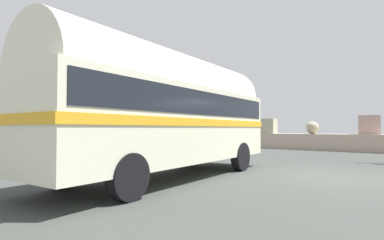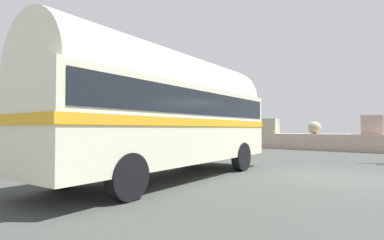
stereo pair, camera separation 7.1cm
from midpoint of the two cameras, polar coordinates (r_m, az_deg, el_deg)
The scene contains 2 objects.
ground at distance 10.01m, azimuth 26.01°, elevation -9.79°, with size 32.00×26.00×0.02m.
vintage_coach at distance 8.83m, azimuth -4.35°, elevation 2.21°, with size 3.12×8.75×3.70m.
Camera 2 is at (2.31, -9.62, 1.46)m, focal length 28.18 mm.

